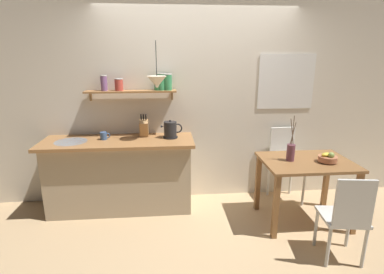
{
  "coord_description": "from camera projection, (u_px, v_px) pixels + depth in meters",
  "views": [
    {
      "loc": [
        -0.41,
        -3.28,
        1.93
      ],
      "look_at": [
        -0.1,
        0.25,
        0.95
      ],
      "focal_mm": 28.21,
      "sensor_mm": 36.0,
      "label": 1
    }
  ],
  "objects": [
    {
      "name": "ground_plane",
      "position": [
        202.0,
        217.0,
        3.7
      ],
      "size": [
        14.0,
        14.0,
        0.0
      ],
      "primitive_type": "plane",
      "color": "tan"
    },
    {
      "name": "back_wall",
      "position": [
        212.0,
        99.0,
        3.98
      ],
      "size": [
        6.8,
        0.11,
        2.7
      ],
      "color": "silver",
      "rests_on": "ground_plane"
    },
    {
      "name": "kitchen_counter",
      "position": [
        120.0,
        174.0,
        3.79
      ],
      "size": [
        1.83,
        0.63,
        0.92
      ],
      "color": "tan",
      "rests_on": "ground_plane"
    },
    {
      "name": "wall_shelf",
      "position": [
        141.0,
        86.0,
        3.7
      ],
      "size": [
        1.11,
        0.2,
        0.34
      ],
      "color": "#9E6B3D"
    },
    {
      "name": "dining_table",
      "position": [
        306.0,
        171.0,
        3.45
      ],
      "size": [
        1.0,
        0.73,
        0.76
      ],
      "color": "brown",
      "rests_on": "ground_plane"
    },
    {
      "name": "dining_chair_near",
      "position": [
        346.0,
        215.0,
        2.78
      ],
      "size": [
        0.43,
        0.44,
        0.89
      ],
      "color": "silver",
      "rests_on": "ground_plane"
    },
    {
      "name": "dining_chair_far",
      "position": [
        284.0,
        161.0,
        4.06
      ],
      "size": [
        0.42,
        0.44,
        0.98
      ],
      "color": "white",
      "rests_on": "ground_plane"
    },
    {
      "name": "fruit_bowl",
      "position": [
        328.0,
        158.0,
        3.35
      ],
      "size": [
        0.2,
        0.2,
        0.13
      ],
      "color": "#BC704C",
      "rests_on": "dining_table"
    },
    {
      "name": "twig_vase",
      "position": [
        291.0,
        152.0,
        3.39
      ],
      "size": [
        0.09,
        0.09,
        0.52
      ],
      "color": "brown",
      "rests_on": "dining_table"
    },
    {
      "name": "electric_kettle",
      "position": [
        171.0,
        130.0,
        3.72
      ],
      "size": [
        0.27,
        0.18,
        0.23
      ],
      "color": "black",
      "rests_on": "kitchen_counter"
    },
    {
      "name": "knife_block",
      "position": [
        144.0,
        128.0,
        3.78
      ],
      "size": [
        0.1,
        0.17,
        0.29
      ],
      "color": "tan",
      "rests_on": "kitchen_counter"
    },
    {
      "name": "coffee_mug_by_sink",
      "position": [
        104.0,
        136.0,
        3.67
      ],
      "size": [
        0.12,
        0.08,
        0.09
      ],
      "color": "#3D5B89",
      "rests_on": "kitchen_counter"
    },
    {
      "name": "pendant_lamp",
      "position": [
        157.0,
        82.0,
        3.44
      ],
      "size": [
        0.22,
        0.22,
        0.52
      ],
      "color": "black"
    }
  ]
}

